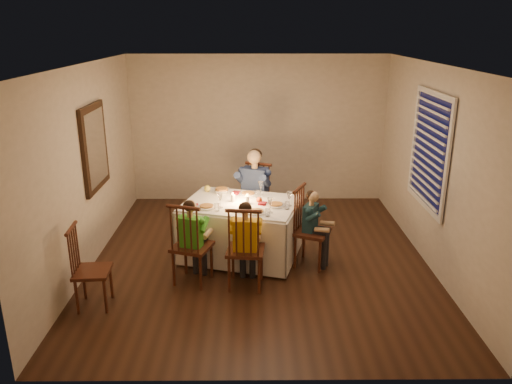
{
  "coord_description": "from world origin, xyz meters",
  "views": [
    {
      "loc": [
        -0.1,
        -6.24,
        3.05
      ],
      "look_at": [
        -0.05,
        0.15,
        0.91
      ],
      "focal_mm": 35.0,
      "sensor_mm": 36.0,
      "label": 1
    }
  ],
  "objects_px": {
    "chair_near_left": "(194,281)",
    "child_yellow": "(246,286)",
    "chair_end": "(311,264)",
    "adult": "(254,232)",
    "serving_bowl": "(222,191)",
    "chair_near_right": "(246,286)",
    "child_green": "(194,281)",
    "chair_adult": "(254,232)",
    "child_teal": "(311,264)",
    "dining_table": "(241,218)",
    "chair_extra": "(96,305)"
  },
  "relations": [
    {
      "from": "chair_end",
      "to": "child_yellow",
      "type": "bearing_deg",
      "value": 147.56
    },
    {
      "from": "child_teal",
      "to": "chair_extra",
      "type": "bearing_deg",
      "value": 135.84
    },
    {
      "from": "chair_near_right",
      "to": "child_green",
      "type": "bearing_deg",
      "value": -4.23
    },
    {
      "from": "chair_extra",
      "to": "serving_bowl",
      "type": "xyz_separation_m",
      "value": [
        1.36,
        1.69,
        0.82
      ]
    },
    {
      "from": "chair_extra",
      "to": "serving_bowl",
      "type": "bearing_deg",
      "value": -42.84
    },
    {
      "from": "chair_near_left",
      "to": "child_green",
      "type": "xyz_separation_m",
      "value": [
        0.0,
        0.0,
        0.0
      ]
    },
    {
      "from": "adult",
      "to": "chair_adult",
      "type": "bearing_deg",
      "value": 0.0
    },
    {
      "from": "chair_near_left",
      "to": "chair_end",
      "type": "xyz_separation_m",
      "value": [
        1.53,
        0.45,
        0.0
      ]
    },
    {
      "from": "child_yellow",
      "to": "chair_near_right",
      "type": "bearing_deg",
      "value": -0.0
    },
    {
      "from": "chair_near_left",
      "to": "child_green",
      "type": "bearing_deg",
      "value": -0.0
    },
    {
      "from": "chair_end",
      "to": "chair_near_left",
      "type": "bearing_deg",
      "value": 130.88
    },
    {
      "from": "chair_adult",
      "to": "adult",
      "type": "xyz_separation_m",
      "value": [
        0.0,
        0.0,
        0.0
      ]
    },
    {
      "from": "dining_table",
      "to": "child_yellow",
      "type": "relative_size",
      "value": 1.59
    },
    {
      "from": "chair_near_left",
      "to": "adult",
      "type": "height_order",
      "value": "adult"
    },
    {
      "from": "chair_end",
      "to": "serving_bowl",
      "type": "xyz_separation_m",
      "value": [
        -1.22,
        0.68,
        0.82
      ]
    },
    {
      "from": "chair_near_right",
      "to": "chair_near_left",
      "type": "bearing_deg",
      "value": -4.23
    },
    {
      "from": "chair_near_right",
      "to": "adult",
      "type": "height_order",
      "value": "adult"
    },
    {
      "from": "child_yellow",
      "to": "serving_bowl",
      "type": "bearing_deg",
      "value": -68.49
    },
    {
      "from": "chair_end",
      "to": "child_teal",
      "type": "xyz_separation_m",
      "value": [
        0.0,
        0.0,
        0.0
      ]
    },
    {
      "from": "chair_end",
      "to": "child_teal",
      "type": "bearing_deg",
      "value": 0.0
    },
    {
      "from": "chair_adult",
      "to": "child_green",
      "type": "distance_m",
      "value": 1.73
    },
    {
      "from": "adult",
      "to": "serving_bowl",
      "type": "xyz_separation_m",
      "value": [
        -0.46,
        -0.42,
        0.82
      ]
    },
    {
      "from": "chair_near_right",
      "to": "chair_end",
      "type": "relative_size",
      "value": 1.0
    },
    {
      "from": "dining_table",
      "to": "chair_near_right",
      "type": "distance_m",
      "value": 1.02
    },
    {
      "from": "child_green",
      "to": "child_yellow",
      "type": "xyz_separation_m",
      "value": [
        0.66,
        -0.12,
        0.0
      ]
    },
    {
      "from": "chair_near_left",
      "to": "serving_bowl",
      "type": "bearing_deg",
      "value": -86.84
    },
    {
      "from": "chair_end",
      "to": "child_yellow",
      "type": "xyz_separation_m",
      "value": [
        -0.87,
        -0.57,
        0.0
      ]
    },
    {
      "from": "adult",
      "to": "child_green",
      "type": "height_order",
      "value": "adult"
    },
    {
      "from": "adult",
      "to": "child_yellow",
      "type": "relative_size",
      "value": 1.2
    },
    {
      "from": "chair_end",
      "to": "dining_table",
      "type": "bearing_deg",
      "value": 97.97
    },
    {
      "from": "child_green",
      "to": "chair_end",
      "type": "bearing_deg",
      "value": -145.19
    },
    {
      "from": "child_green",
      "to": "chair_adult",
      "type": "bearing_deg",
      "value": -98.09
    },
    {
      "from": "chair_near_right",
      "to": "child_teal",
      "type": "relative_size",
      "value": 1.03
    },
    {
      "from": "chair_adult",
      "to": "chair_near_left",
      "type": "bearing_deg",
      "value": -95.91
    },
    {
      "from": "chair_adult",
      "to": "chair_near_left",
      "type": "relative_size",
      "value": 1.0
    },
    {
      "from": "chair_adult",
      "to": "child_green",
      "type": "bearing_deg",
      "value": -95.91
    },
    {
      "from": "chair_near_left",
      "to": "child_yellow",
      "type": "distance_m",
      "value": 0.67
    },
    {
      "from": "chair_near_left",
      "to": "child_teal",
      "type": "height_order",
      "value": "chair_near_left"
    },
    {
      "from": "chair_near_left",
      "to": "serving_bowl",
      "type": "relative_size",
      "value": 4.84
    },
    {
      "from": "dining_table",
      "to": "child_green",
      "type": "height_order",
      "value": "dining_table"
    },
    {
      "from": "serving_bowl",
      "to": "chair_adult",
      "type": "bearing_deg",
      "value": 42.22
    },
    {
      "from": "chair_adult",
      "to": "chair_near_right",
      "type": "bearing_deg",
      "value": -73.33
    },
    {
      "from": "chair_end",
      "to": "child_yellow",
      "type": "height_order",
      "value": "child_yellow"
    },
    {
      "from": "adult",
      "to": "child_yellow",
      "type": "xyz_separation_m",
      "value": [
        -0.11,
        -1.67,
        0.0
      ]
    },
    {
      "from": "adult",
      "to": "child_teal",
      "type": "xyz_separation_m",
      "value": [
        0.76,
        -1.1,
        0.0
      ]
    },
    {
      "from": "child_yellow",
      "to": "serving_bowl",
      "type": "distance_m",
      "value": 1.53
    },
    {
      "from": "chair_near_right",
      "to": "chair_end",
      "type": "bearing_deg",
      "value": -141.13
    },
    {
      "from": "chair_near_right",
      "to": "chair_extra",
      "type": "bearing_deg",
      "value": 20.32
    },
    {
      "from": "chair_adult",
      "to": "child_teal",
      "type": "xyz_separation_m",
      "value": [
        0.76,
        -1.1,
        0.0
      ]
    },
    {
      "from": "child_yellow",
      "to": "dining_table",
      "type": "bearing_deg",
      "value": -79.13
    }
  ]
}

